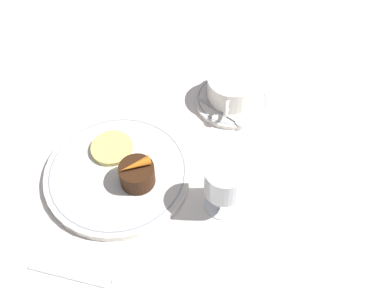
# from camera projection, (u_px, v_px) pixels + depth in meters

# --- Properties ---
(ground_plane) EXTENTS (3.00, 3.00, 0.00)m
(ground_plane) POSITION_uv_depth(u_px,v_px,m) (138.00, 188.00, 0.80)
(ground_plane) COLOR white
(dinner_plate) EXTENTS (0.26, 0.26, 0.01)m
(dinner_plate) POSITION_uv_depth(u_px,v_px,m) (118.00, 173.00, 0.81)
(dinner_plate) COLOR white
(dinner_plate) RESTS_ON ground_plane
(saucer) EXTENTS (0.15, 0.15, 0.01)m
(saucer) POSITION_uv_depth(u_px,v_px,m) (232.00, 100.00, 0.92)
(saucer) COLOR white
(saucer) RESTS_ON ground_plane
(coffee_cup) EXTENTS (0.12, 0.10, 0.05)m
(coffee_cup) POSITION_uv_depth(u_px,v_px,m) (232.00, 88.00, 0.90)
(coffee_cup) COLOR white
(coffee_cup) RESTS_ON saucer
(spoon) EXTENTS (0.06, 0.11, 0.00)m
(spoon) POSITION_uv_depth(u_px,v_px,m) (225.00, 115.00, 0.89)
(spoon) COLOR silver
(spoon) RESTS_ON saucer
(wine_glass) EXTENTS (0.07, 0.07, 0.10)m
(wine_glass) POSITION_uv_depth(u_px,v_px,m) (224.00, 182.00, 0.72)
(wine_glass) COLOR silver
(wine_glass) RESTS_ON ground_plane
(fork) EXTENTS (0.02, 0.19, 0.01)m
(fork) POSITION_uv_depth(u_px,v_px,m) (97.00, 283.00, 0.69)
(fork) COLOR silver
(fork) RESTS_ON ground_plane
(dessert_cake) EXTENTS (0.06, 0.06, 0.04)m
(dessert_cake) POSITION_uv_depth(u_px,v_px,m) (136.00, 174.00, 0.78)
(dessert_cake) COLOR #381E0F
(dessert_cake) RESTS_ON dinner_plate
(carrot_garnish) EXTENTS (0.04, 0.05, 0.02)m
(carrot_garnish) POSITION_uv_depth(u_px,v_px,m) (134.00, 165.00, 0.75)
(carrot_garnish) COLOR orange
(carrot_garnish) RESTS_ON dessert_cake
(pineapple_slice) EXTENTS (0.08, 0.08, 0.01)m
(pineapple_slice) POSITION_uv_depth(u_px,v_px,m) (112.00, 148.00, 0.83)
(pineapple_slice) COLOR #EFE075
(pineapple_slice) RESTS_ON dinner_plate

